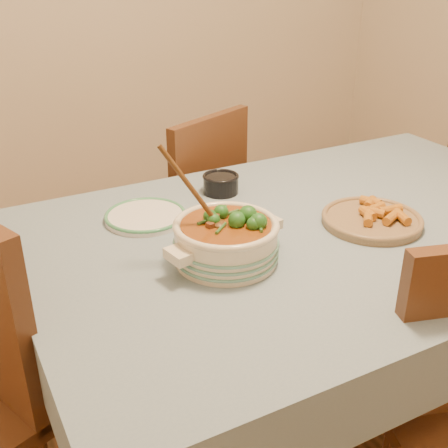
% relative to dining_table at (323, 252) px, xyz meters
% --- Properties ---
extents(floor, '(4.50, 4.50, 0.00)m').
position_rel_dining_table_xyz_m(floor, '(0.00, 0.00, -0.66)').
color(floor, '#422A13').
rests_on(floor, ground).
extents(dining_table, '(1.68, 1.08, 0.76)m').
position_rel_dining_table_xyz_m(dining_table, '(0.00, 0.00, 0.00)').
color(dining_table, brown).
rests_on(dining_table, floor).
extents(stew_casserole, '(0.33, 0.30, 0.31)m').
position_rel_dining_table_xyz_m(stew_casserole, '(-0.35, -0.05, 0.16)').
color(stew_casserole, beige).
rests_on(stew_casserole, dining_table).
extents(white_plate, '(0.24, 0.24, 0.02)m').
position_rel_dining_table_xyz_m(white_plate, '(-0.44, 0.27, 0.10)').
color(white_plate, silver).
rests_on(white_plate, dining_table).
extents(condiment_bowl, '(0.14, 0.14, 0.06)m').
position_rel_dining_table_xyz_m(condiment_bowl, '(-0.16, 0.34, 0.13)').
color(condiment_bowl, black).
rests_on(condiment_bowl, dining_table).
extents(fried_plate, '(0.32, 0.32, 0.05)m').
position_rel_dining_table_xyz_m(fried_plate, '(0.11, -0.06, 0.11)').
color(fried_plate, '#9D7E56').
rests_on(fried_plate, dining_table).
extents(chair_far, '(0.55, 0.55, 0.90)m').
position_rel_dining_table_xyz_m(chair_far, '(-0.07, 0.79, -0.15)').
color(chair_far, brown).
rests_on(chair_far, floor).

